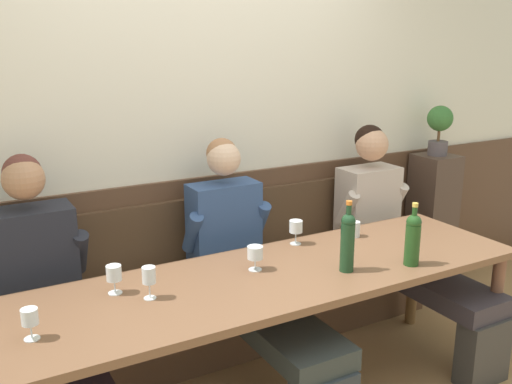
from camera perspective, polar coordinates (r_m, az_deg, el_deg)
room_wall_back at (r=3.48m, az=-5.92°, el=7.20°), size 6.80×0.08×2.80m
wood_wainscot_panel at (r=3.66m, az=-5.20°, el=-6.57°), size 6.80×0.03×1.05m
wall_bench at (r=3.58m, az=-3.69°, el=-11.32°), size 3.00×0.42×0.94m
dining_table at (r=2.90m, az=1.85°, el=-9.40°), size 2.70×0.78×0.75m
person_center_right_seat at (r=2.88m, az=-20.15°, el=-11.08°), size 0.53×1.21×1.34m
person_right_seat at (r=3.17m, az=-0.52°, el=-7.93°), size 0.51×1.20×1.32m
person_left_seat at (r=3.79m, az=13.87°, el=-4.09°), size 0.50×1.21×1.32m
wine_bottle_green_tall at (r=3.03m, az=15.31°, el=-4.42°), size 0.08×0.08×0.33m
wine_bottle_amber_mid at (r=2.87m, az=9.08°, el=-4.75°), size 0.07×0.07×0.36m
wine_glass_center_front at (r=2.61m, az=-10.59°, el=-8.22°), size 0.06×0.06×0.15m
wine_glass_right_end at (r=3.23m, az=3.98°, el=-3.51°), size 0.07×0.07×0.14m
wine_glass_by_bottle at (r=2.88m, az=-0.09°, el=-6.10°), size 0.08×0.08×0.13m
wine_glass_near_bucket at (r=2.70m, az=-13.93°, el=-7.90°), size 0.07×0.07×0.14m
wine_glass_left_end at (r=2.41m, az=-21.55°, el=-11.61°), size 0.07×0.07×0.13m
water_tumbler_right at (r=3.41m, az=9.76°, el=-3.65°), size 0.07×0.07×0.09m
corner_pedestal at (r=4.53m, az=17.02°, el=-2.96°), size 0.28×0.28×1.04m
potted_plant at (r=4.36m, az=17.76°, el=6.28°), size 0.18×0.18×0.36m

